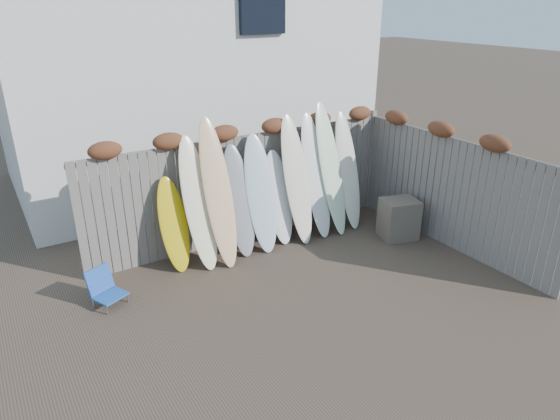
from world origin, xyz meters
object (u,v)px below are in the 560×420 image
surfboard_0 (174,225)px  beach_chair (105,288)px  wooden_crate (399,219)px  lattice_panel (416,186)px

surfboard_0 → beach_chair: bearing=-159.0°
beach_chair → surfboard_0: 1.49m
wooden_crate → lattice_panel: bearing=21.1°
wooden_crate → surfboard_0: (-4.00, 1.14, 0.40)m
beach_chair → surfboard_0: surfboard_0 is taller
wooden_crate → lattice_panel: size_ratio=0.46×
lattice_panel → surfboard_0: (-4.66, 0.89, -0.04)m
wooden_crate → lattice_panel: 0.83m
beach_chair → wooden_crate: 5.35m
lattice_panel → surfboard_0: 4.75m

